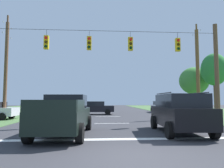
{
  "coord_description": "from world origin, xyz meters",
  "views": [
    {
      "loc": [
        -0.99,
        -6.24,
        1.7
      ],
      "look_at": [
        0.08,
        9.79,
        2.93
      ],
      "focal_mm": 33.12,
      "sensor_mm": 36.0,
      "label": 1
    }
  ],
  "objects_px": {
    "suv_black": "(179,112)",
    "utility_pole_near_left": "(6,67)",
    "overhead_signal_span": "(108,66)",
    "distant_car_crossing_white": "(161,107)",
    "tree_roadside_left": "(214,70)",
    "tree_roadside_far_right": "(194,81)",
    "pickup_truck": "(65,115)",
    "distant_car_far_parked": "(95,108)",
    "utility_pole_mid_right": "(198,72)"
  },
  "relations": [
    {
      "from": "utility_pole_near_left",
      "to": "tree_roadside_far_right",
      "type": "relative_size",
      "value": 1.49
    },
    {
      "from": "utility_pole_mid_right",
      "to": "utility_pole_near_left",
      "type": "height_order",
      "value": "utility_pole_near_left"
    },
    {
      "from": "suv_black",
      "to": "distant_car_far_parked",
      "type": "xyz_separation_m",
      "value": [
        -4.52,
        13.8,
        -0.27
      ]
    },
    {
      "from": "distant_car_crossing_white",
      "to": "distant_car_far_parked",
      "type": "height_order",
      "value": "same"
    },
    {
      "from": "tree_roadside_far_right",
      "to": "distant_car_far_parked",
      "type": "bearing_deg",
      "value": -166.57
    },
    {
      "from": "distant_car_crossing_white",
      "to": "tree_roadside_far_right",
      "type": "xyz_separation_m",
      "value": [
        4.75,
        0.08,
        3.53
      ]
    },
    {
      "from": "distant_car_crossing_white",
      "to": "utility_pole_near_left",
      "type": "distance_m",
      "value": 19.14
    },
    {
      "from": "tree_roadside_left",
      "to": "tree_roadside_far_right",
      "type": "bearing_deg",
      "value": 103.15
    },
    {
      "from": "distant_car_crossing_white",
      "to": "pickup_truck",
      "type": "bearing_deg",
      "value": -120.32
    },
    {
      "from": "distant_car_far_parked",
      "to": "tree_roadside_far_right",
      "type": "bearing_deg",
      "value": 13.43
    },
    {
      "from": "distant_car_crossing_white",
      "to": "utility_pole_mid_right",
      "type": "relative_size",
      "value": 0.48
    },
    {
      "from": "overhead_signal_span",
      "to": "tree_roadside_far_right",
      "type": "relative_size",
      "value": 2.59
    },
    {
      "from": "distant_car_far_parked",
      "to": "tree_roadside_far_right",
      "type": "xyz_separation_m",
      "value": [
        13.51,
        3.23,
        3.53
      ]
    },
    {
      "from": "utility_pole_mid_right",
      "to": "distant_car_crossing_white",
      "type": "bearing_deg",
      "value": 97.84
    },
    {
      "from": "distant_car_crossing_white",
      "to": "tree_roadside_far_right",
      "type": "relative_size",
      "value": 0.7
    },
    {
      "from": "distant_car_crossing_white",
      "to": "tree_roadside_far_right",
      "type": "bearing_deg",
      "value": 0.97
    },
    {
      "from": "utility_pole_mid_right",
      "to": "pickup_truck",
      "type": "bearing_deg",
      "value": -141.51
    },
    {
      "from": "suv_black",
      "to": "tree_roadside_left",
      "type": "xyz_separation_m",
      "value": [
        9.83,
        13.43,
        4.27
      ]
    },
    {
      "from": "pickup_truck",
      "to": "utility_pole_near_left",
      "type": "relative_size",
      "value": 0.59
    },
    {
      "from": "distant_car_far_parked",
      "to": "utility_pole_mid_right",
      "type": "relative_size",
      "value": 0.47
    },
    {
      "from": "pickup_truck",
      "to": "suv_black",
      "type": "relative_size",
      "value": 1.12
    },
    {
      "from": "overhead_signal_span",
      "to": "pickup_truck",
      "type": "relative_size",
      "value": 2.93
    },
    {
      "from": "distant_car_far_parked",
      "to": "tree_roadside_left",
      "type": "height_order",
      "value": "tree_roadside_left"
    },
    {
      "from": "suv_black",
      "to": "utility_pole_near_left",
      "type": "height_order",
      "value": "utility_pole_near_left"
    },
    {
      "from": "suv_black",
      "to": "distant_car_far_parked",
      "type": "bearing_deg",
      "value": 108.15
    },
    {
      "from": "tree_roadside_left",
      "to": "overhead_signal_span",
      "type": "bearing_deg",
      "value": -144.01
    },
    {
      "from": "overhead_signal_span",
      "to": "tree_roadside_left",
      "type": "bearing_deg",
      "value": 35.99
    },
    {
      "from": "overhead_signal_span",
      "to": "distant_car_crossing_white",
      "type": "xyz_separation_m",
      "value": [
        7.72,
        13.18,
        -3.23
      ]
    },
    {
      "from": "suv_black",
      "to": "distant_car_far_parked",
      "type": "relative_size",
      "value": 1.14
    },
    {
      "from": "pickup_truck",
      "to": "suv_black",
      "type": "distance_m",
      "value": 5.81
    },
    {
      "from": "overhead_signal_span",
      "to": "suv_black",
      "type": "bearing_deg",
      "value": -47.3
    },
    {
      "from": "suv_black",
      "to": "utility_pole_mid_right",
      "type": "bearing_deg",
      "value": 58.16
    },
    {
      "from": "utility_pole_near_left",
      "to": "tree_roadside_far_right",
      "type": "height_order",
      "value": "utility_pole_near_left"
    },
    {
      "from": "suv_black",
      "to": "distant_car_far_parked",
      "type": "height_order",
      "value": "suv_black"
    },
    {
      "from": "utility_pole_near_left",
      "to": "tree_roadside_far_right",
      "type": "distance_m",
      "value": 23.08
    },
    {
      "from": "utility_pole_near_left",
      "to": "distant_car_far_parked",
      "type": "bearing_deg",
      "value": 36.86
    },
    {
      "from": "overhead_signal_span",
      "to": "distant_car_crossing_white",
      "type": "relative_size",
      "value": 3.7
    },
    {
      "from": "suv_black",
      "to": "tree_roadside_far_right",
      "type": "relative_size",
      "value": 0.79
    },
    {
      "from": "utility_pole_near_left",
      "to": "suv_black",
      "type": "bearing_deg",
      "value": -33.15
    },
    {
      "from": "tree_roadside_left",
      "to": "distant_car_far_parked",
      "type": "bearing_deg",
      "value": 178.52
    },
    {
      "from": "distant_car_far_parked",
      "to": "pickup_truck",
      "type": "bearing_deg",
      "value": -95.21
    },
    {
      "from": "suv_black",
      "to": "utility_pole_near_left",
      "type": "distance_m",
      "value": 15.05
    },
    {
      "from": "utility_pole_near_left",
      "to": "overhead_signal_span",
      "type": "bearing_deg",
      "value": -25.75
    },
    {
      "from": "pickup_truck",
      "to": "distant_car_far_parked",
      "type": "height_order",
      "value": "pickup_truck"
    },
    {
      "from": "suv_black",
      "to": "tree_roadside_far_right",
      "type": "bearing_deg",
      "value": 62.18
    },
    {
      "from": "utility_pole_mid_right",
      "to": "utility_pole_near_left",
      "type": "relative_size",
      "value": 0.99
    },
    {
      "from": "pickup_truck",
      "to": "distant_car_far_parked",
      "type": "relative_size",
      "value": 1.27
    },
    {
      "from": "utility_pole_mid_right",
      "to": "tree_roadside_left",
      "type": "bearing_deg",
      "value": 47.01
    },
    {
      "from": "utility_pole_mid_right",
      "to": "utility_pole_near_left",
      "type": "distance_m",
      "value": 17.65
    },
    {
      "from": "pickup_truck",
      "to": "tree_roadside_far_right",
      "type": "distance_m",
      "value": 22.97
    }
  ]
}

